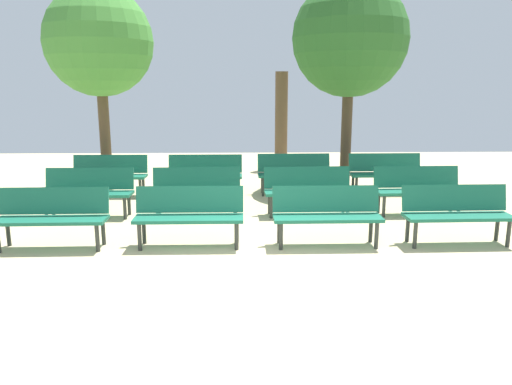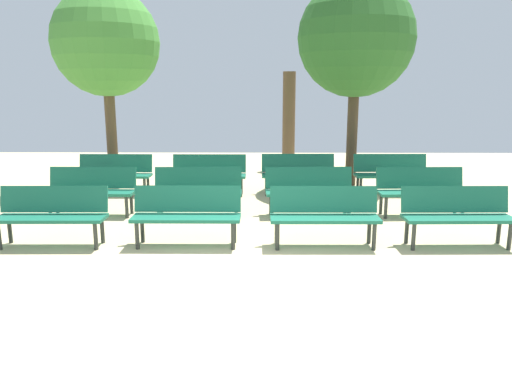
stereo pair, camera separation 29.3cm
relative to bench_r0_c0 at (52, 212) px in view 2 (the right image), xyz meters
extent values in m
plane|color=#CCB789|center=(3.02, -1.53, -0.50)|extent=(24.00, 24.00, 0.00)
cube|color=#19664C|center=(0.00, -0.08, -0.07)|extent=(1.61, 0.46, 0.05)
cube|color=#19664C|center=(0.00, 0.12, 0.17)|extent=(1.60, 0.14, 0.40)
cylinder|color=#2D332D|center=(0.70, -0.23, -0.30)|extent=(0.06, 0.06, 0.40)
cylinder|color=#2D332D|center=(-0.70, 0.07, -0.30)|extent=(0.06, 0.06, 0.40)
cylinder|color=#2D332D|center=(0.70, 0.09, -0.30)|extent=(0.06, 0.06, 0.40)
cube|color=#19664C|center=(2.00, -0.03, -0.07)|extent=(1.60, 0.44, 0.05)
cube|color=#19664C|center=(2.00, 0.17, 0.17)|extent=(1.60, 0.13, 0.40)
cylinder|color=#2D332D|center=(1.30, -0.19, -0.30)|extent=(0.06, 0.06, 0.40)
cylinder|color=#2D332D|center=(2.70, -0.20, -0.30)|extent=(0.06, 0.06, 0.40)
cylinder|color=#2D332D|center=(1.30, 0.13, -0.30)|extent=(0.06, 0.06, 0.40)
cylinder|color=#2D332D|center=(2.70, 0.12, -0.30)|extent=(0.06, 0.06, 0.40)
cube|color=#19664C|center=(4.04, -0.05, -0.07)|extent=(1.60, 0.45, 0.05)
cube|color=#19664C|center=(4.04, 0.15, 0.17)|extent=(1.60, 0.13, 0.40)
cylinder|color=#2D332D|center=(3.34, -0.22, -0.30)|extent=(0.06, 0.06, 0.40)
cylinder|color=#2D332D|center=(4.74, -0.21, -0.30)|extent=(0.06, 0.06, 0.40)
cylinder|color=#2D332D|center=(3.34, 0.10, -0.30)|extent=(0.06, 0.06, 0.40)
cylinder|color=#2D332D|center=(4.74, 0.11, -0.30)|extent=(0.06, 0.06, 0.40)
cube|color=#19664C|center=(6.01, -0.03, -0.07)|extent=(1.61, 0.47, 0.05)
cube|color=#19664C|center=(6.01, 0.17, 0.17)|extent=(1.60, 0.15, 0.40)
cylinder|color=#2D332D|center=(5.31, -0.20, -0.30)|extent=(0.06, 0.06, 0.40)
cylinder|color=#2D332D|center=(6.71, -0.18, -0.30)|extent=(0.06, 0.06, 0.40)
cylinder|color=#2D332D|center=(5.31, 0.12, -0.30)|extent=(0.06, 0.06, 0.40)
cylinder|color=#2D332D|center=(6.71, 0.14, -0.30)|extent=(0.06, 0.06, 0.40)
cube|color=#19664C|center=(-0.02, 1.69, -0.07)|extent=(1.60, 0.46, 0.05)
cube|color=#19664C|center=(-0.01, 1.89, 0.17)|extent=(1.60, 0.14, 0.40)
cylinder|color=#2D332D|center=(-0.72, 1.54, -0.30)|extent=(0.06, 0.06, 0.40)
cylinder|color=#2D332D|center=(0.68, 1.53, -0.30)|extent=(0.06, 0.06, 0.40)
cylinder|color=#2D332D|center=(-0.71, 1.86, -0.30)|extent=(0.06, 0.06, 0.40)
cylinder|color=#2D332D|center=(0.69, 1.85, -0.30)|extent=(0.06, 0.06, 0.40)
cube|color=#19664C|center=(1.95, 1.72, -0.07)|extent=(1.62, 0.50, 0.05)
cube|color=#19664C|center=(1.94, 1.92, 0.17)|extent=(1.60, 0.19, 0.40)
cylinder|color=#2D332D|center=(1.26, 1.53, -0.30)|extent=(0.06, 0.06, 0.40)
cylinder|color=#2D332D|center=(2.65, 1.59, -0.30)|extent=(0.06, 0.06, 0.40)
cylinder|color=#2D332D|center=(1.24, 1.85, -0.30)|extent=(0.06, 0.06, 0.40)
cylinder|color=#2D332D|center=(2.64, 1.91, -0.30)|extent=(0.06, 0.06, 0.40)
cube|color=#19664C|center=(3.99, 1.72, -0.07)|extent=(1.62, 0.50, 0.05)
cube|color=#19664C|center=(3.98, 1.92, 0.17)|extent=(1.60, 0.19, 0.40)
cylinder|color=#2D332D|center=(3.30, 1.54, -0.30)|extent=(0.06, 0.06, 0.40)
cylinder|color=#2D332D|center=(4.70, 1.59, -0.30)|extent=(0.06, 0.06, 0.40)
cylinder|color=#2D332D|center=(3.29, 1.86, -0.30)|extent=(0.06, 0.06, 0.40)
cylinder|color=#2D332D|center=(4.69, 1.91, -0.30)|extent=(0.06, 0.06, 0.40)
cube|color=#19664C|center=(6.04, 1.73, -0.07)|extent=(1.61, 0.49, 0.05)
cube|color=#19664C|center=(6.04, 1.93, 0.17)|extent=(1.60, 0.18, 0.40)
cylinder|color=#2D332D|center=(5.35, 1.54, -0.30)|extent=(0.06, 0.06, 0.40)
cylinder|color=#2D332D|center=(6.75, 1.59, -0.30)|extent=(0.06, 0.06, 0.40)
cylinder|color=#2D332D|center=(5.34, 1.86, -0.30)|extent=(0.06, 0.06, 0.40)
cylinder|color=#2D332D|center=(6.74, 1.91, -0.30)|extent=(0.06, 0.06, 0.40)
cube|color=#19664C|center=(-0.10, 3.44, -0.07)|extent=(1.60, 0.45, 0.05)
cube|color=#19664C|center=(-0.10, 3.64, 0.17)|extent=(1.60, 0.14, 0.40)
cylinder|color=#2D332D|center=(-0.80, 3.28, -0.30)|extent=(0.06, 0.06, 0.40)
cylinder|color=#2D332D|center=(0.60, 3.27, -0.30)|extent=(0.06, 0.06, 0.40)
cylinder|color=#2D332D|center=(-0.80, 3.60, -0.30)|extent=(0.06, 0.06, 0.40)
cylinder|color=#2D332D|center=(0.60, 3.59, -0.30)|extent=(0.06, 0.06, 0.40)
cube|color=#19664C|center=(1.97, 3.42, -0.07)|extent=(1.60, 0.45, 0.05)
cube|color=#19664C|center=(1.97, 3.62, 0.17)|extent=(1.60, 0.13, 0.40)
cylinder|color=#2D332D|center=(1.27, 3.26, -0.30)|extent=(0.06, 0.06, 0.40)
cylinder|color=#2D332D|center=(2.67, 3.27, -0.30)|extent=(0.06, 0.06, 0.40)
cylinder|color=#2D332D|center=(1.27, 3.58, -0.30)|extent=(0.06, 0.06, 0.40)
cylinder|color=#2D332D|center=(2.67, 3.59, -0.30)|extent=(0.06, 0.06, 0.40)
cube|color=#19664C|center=(3.92, 3.53, -0.07)|extent=(1.61, 0.47, 0.05)
cube|color=#19664C|center=(3.92, 3.73, 0.17)|extent=(1.60, 0.16, 0.40)
cylinder|color=#2D332D|center=(3.23, 3.35, -0.30)|extent=(0.06, 0.06, 0.40)
cylinder|color=#2D332D|center=(4.63, 3.38, -0.30)|extent=(0.06, 0.06, 0.40)
cylinder|color=#2D332D|center=(3.22, 3.67, -0.30)|extent=(0.06, 0.06, 0.40)
cylinder|color=#2D332D|center=(4.62, 3.70, -0.30)|extent=(0.06, 0.06, 0.40)
cube|color=#19664C|center=(5.96, 3.53, -0.07)|extent=(1.61, 0.46, 0.05)
cube|color=#19664C|center=(5.95, 3.73, 0.17)|extent=(1.60, 0.15, 0.40)
cylinder|color=#2D332D|center=(5.26, 3.36, -0.30)|extent=(0.06, 0.06, 0.40)
cylinder|color=#2D332D|center=(6.66, 3.38, -0.30)|extent=(0.06, 0.06, 0.40)
cylinder|color=#2D332D|center=(5.25, 3.68, -0.30)|extent=(0.06, 0.06, 0.40)
cylinder|color=#2D332D|center=(6.65, 3.70, -0.30)|extent=(0.06, 0.06, 0.40)
cylinder|color=brown|center=(-0.42, 4.50, 0.79)|extent=(0.25, 0.25, 2.58)
sphere|color=#478E38|center=(-0.42, 4.50, 2.80)|extent=(2.43, 2.43, 2.43)
cylinder|color=#4C3A28|center=(5.26, 4.63, 0.80)|extent=(0.25, 0.25, 2.61)
sphere|color=#2D6628|center=(5.26, 4.63, 2.90)|extent=(2.66, 2.66, 2.66)
cylinder|color=brown|center=(3.91, 7.23, 0.87)|extent=(0.36, 0.36, 2.75)
camera|label=1|loc=(2.81, -6.99, 1.82)|focal=34.32mm
camera|label=2|loc=(3.10, -6.99, 1.82)|focal=34.32mm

